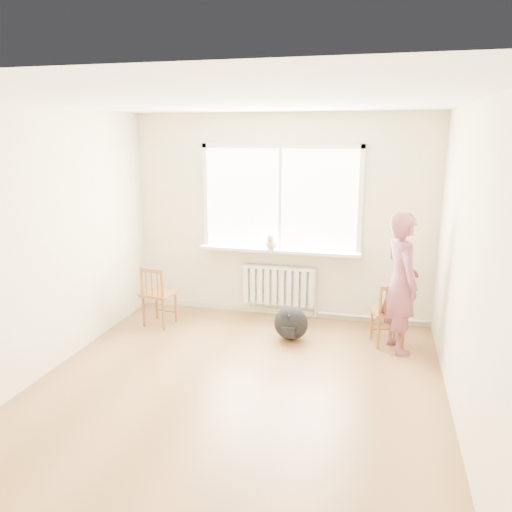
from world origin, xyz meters
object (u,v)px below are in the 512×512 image
Objects in this scene: chair_left at (157,296)px; chair_right at (389,314)px; cat at (272,242)px; backpack at (291,323)px; person at (401,283)px.

chair_left is 1.04× the size of chair_right.
backpack is (0.39, -0.65, -0.85)m from cat.
chair_right is 1.85× the size of backpack.
person reaches higher than backpack.
chair_left is 1.77m from backpack.
person is 4.31× the size of cat.
cat is at bearing 46.66° from person.
chair_left is 3.02m from person.
backpack is at bearing -11.33° from chair_right.
person is at bearing 0.73° from backpack.
backpack is (1.76, -0.04, -0.19)m from chair_left.
chair_left is at bearing 178.78° from backpack.
chair_left reaches higher than chair_right.
cat is (1.37, 0.61, 0.65)m from chair_left.
chair_right is (2.89, 0.07, -0.02)m from chair_left.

